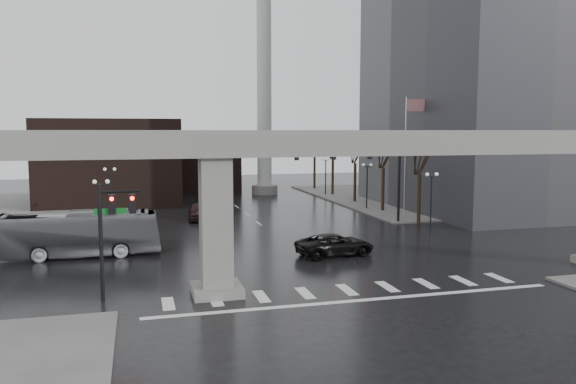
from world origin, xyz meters
The scene contains 24 objects.
ground centered at (0.00, 0.00, 0.00)m, with size 160.00×160.00×0.00m, color black.
sidewalk_ne centered at (26.00, 36.00, 0.07)m, with size 28.00×36.00×0.15m, color slate.
elevated_guideway centered at (1.26, 0.00, 6.88)m, with size 48.00×2.60×8.70m.
office_tower centered at (28.00, 26.00, 21.00)m, with size 22.00×26.00×42.00m, color slate.
building_far_left centered at (-14.00, 42.00, 5.00)m, with size 16.00×14.00×10.00m, color black.
building_far_mid centered at (-2.00, 52.00, 4.00)m, with size 10.00×10.00×8.00m, color black.
smokestack centered at (6.00, 46.00, 13.35)m, with size 3.60×3.60×30.00m.
signal_mast_arm centered at (8.99, 18.80, 5.83)m, with size 12.12×0.43×8.00m.
signal_left_pole centered at (-12.25, 0.50, 4.07)m, with size 2.30×0.30×6.00m.
flagpole_assembly centered at (15.29, 22.00, 7.53)m, with size 2.06×0.12×12.00m.
lamp_right_0 centered at (13.50, 14.00, 3.47)m, with size 1.22×0.32×5.11m.
lamp_right_1 centered at (13.50, 28.00, 3.47)m, with size 1.22×0.32×5.11m.
lamp_right_2 centered at (13.50, 42.00, 3.47)m, with size 1.22×0.32×5.11m.
lamp_left_0 centered at (-13.50, 14.00, 3.47)m, with size 1.22×0.32×5.11m.
lamp_left_1 centered at (-13.50, 28.00, 3.47)m, with size 1.22×0.32×5.11m.
lamp_left_2 centered at (-13.50, 42.00, 3.47)m, with size 1.22×0.32×5.11m.
tree_right_0 centered at (14.53, 18.02, 2.79)m, with size 1.09×1.58×7.50m.
tree_right_1 centered at (14.53, 26.02, 2.85)m, with size 1.09×1.61×7.67m.
tree_right_2 centered at (14.53, 34.02, 2.91)m, with size 1.10×1.63×7.85m.
tree_right_3 centered at (14.53, 42.02, 2.98)m, with size 1.11×1.66×8.02m.
tree_right_4 centered at (14.53, 50.02, 3.04)m, with size 1.12×1.69×8.19m.
pickup_truck centered at (2.29, 7.20, 0.77)m, with size 2.55×5.54×1.54m, color black.
city_bus centered at (-15.12, 11.46, 1.58)m, with size 2.65×11.34×3.16m, color #939397.
far_car centered at (-5.27, 25.59, 0.81)m, with size 1.92×4.78×1.63m, color black.
Camera 1 is at (-10.92, -29.07, 8.68)m, focal length 35.00 mm.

